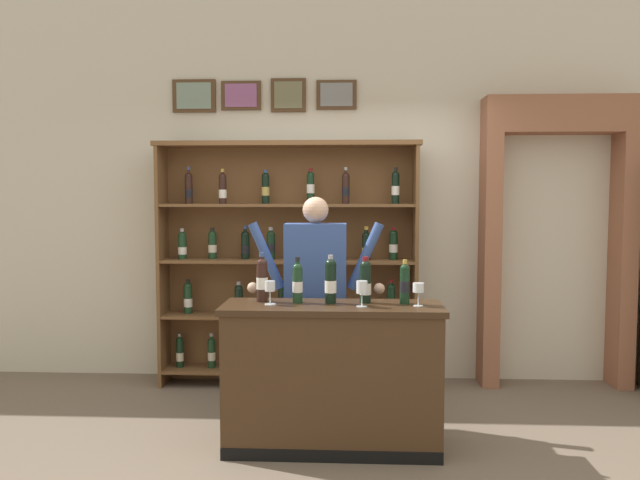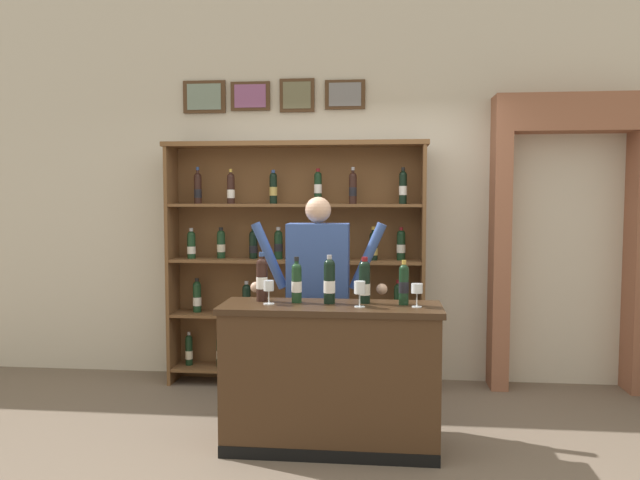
{
  "view_description": "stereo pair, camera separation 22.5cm",
  "coord_description": "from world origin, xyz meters",
  "px_view_note": "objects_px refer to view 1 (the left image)",
  "views": [
    {
      "loc": [
        0.13,
        -3.99,
        1.66
      ],
      "look_at": [
        -0.08,
        0.19,
        1.36
      ],
      "focal_mm": 34.91,
      "sensor_mm": 36.0,
      "label": 1
    },
    {
      "loc": [
        0.36,
        -3.97,
        1.66
      ],
      "look_at": [
        -0.08,
        0.19,
        1.36
      ],
      "focal_mm": 34.91,
      "sensor_mm": 36.0,
      "label": 2
    }
  ],
  "objects_px": {
    "tasting_bottle_vin_santo": "(330,281)",
    "tasting_bottle_super_tuscan": "(365,281)",
    "wine_shelf": "(288,258)",
    "tasting_bottle_prosecco": "(405,283)",
    "tasting_counter": "(332,377)",
    "wine_glass_center": "(418,289)",
    "wine_glass_spare": "(362,289)",
    "wine_glass_right": "(270,288)",
    "tasting_bottle_grappa": "(262,279)",
    "shopkeeper": "(316,282)",
    "tasting_bottle_chianti": "(298,282)"
  },
  "relations": [
    {
      "from": "tasting_bottle_chianti",
      "to": "wine_glass_right",
      "type": "xyz_separation_m",
      "value": [
        -0.17,
        -0.08,
        -0.03
      ]
    },
    {
      "from": "wine_shelf",
      "to": "tasting_bottle_vin_santo",
      "type": "height_order",
      "value": "wine_shelf"
    },
    {
      "from": "tasting_bottle_prosecco",
      "to": "wine_glass_center",
      "type": "relative_size",
      "value": 1.93
    },
    {
      "from": "shopkeeper",
      "to": "wine_glass_center",
      "type": "distance_m",
      "value": 0.89
    },
    {
      "from": "wine_shelf",
      "to": "tasting_bottle_super_tuscan",
      "type": "distance_m",
      "value": 1.45
    },
    {
      "from": "wine_glass_spare",
      "to": "tasting_counter",
      "type": "bearing_deg",
      "value": 161.31
    },
    {
      "from": "tasting_bottle_prosecco",
      "to": "tasting_bottle_super_tuscan",
      "type": "bearing_deg",
      "value": 173.37
    },
    {
      "from": "tasting_bottle_chianti",
      "to": "wine_glass_center",
      "type": "height_order",
      "value": "tasting_bottle_chianti"
    },
    {
      "from": "wine_shelf",
      "to": "tasting_bottle_chianti",
      "type": "bearing_deg",
      "value": -81.62
    },
    {
      "from": "tasting_bottle_grappa",
      "to": "tasting_bottle_super_tuscan",
      "type": "bearing_deg",
      "value": -0.89
    },
    {
      "from": "tasting_counter",
      "to": "tasting_bottle_vin_santo",
      "type": "distance_m",
      "value": 0.63
    },
    {
      "from": "tasting_bottle_grappa",
      "to": "shopkeeper",
      "type": "bearing_deg",
      "value": 52.86
    },
    {
      "from": "tasting_bottle_chianti",
      "to": "wine_glass_spare",
      "type": "bearing_deg",
      "value": -16.6
    },
    {
      "from": "wine_glass_spare",
      "to": "wine_glass_right",
      "type": "relative_size",
      "value": 1.07
    },
    {
      "from": "tasting_bottle_chianti",
      "to": "tasting_counter",
      "type": "bearing_deg",
      "value": -14.84
    },
    {
      "from": "shopkeeper",
      "to": "tasting_bottle_prosecco",
      "type": "relative_size",
      "value": 5.69
    },
    {
      "from": "shopkeeper",
      "to": "wine_glass_center",
      "type": "height_order",
      "value": "shopkeeper"
    },
    {
      "from": "shopkeeper",
      "to": "tasting_bottle_vin_santo",
      "type": "xyz_separation_m",
      "value": [
        0.12,
        -0.48,
        0.08
      ]
    },
    {
      "from": "wine_shelf",
      "to": "tasting_bottle_grappa",
      "type": "height_order",
      "value": "wine_shelf"
    },
    {
      "from": "tasting_bottle_vin_santo",
      "to": "wine_glass_center",
      "type": "height_order",
      "value": "tasting_bottle_vin_santo"
    },
    {
      "from": "tasting_bottle_super_tuscan",
      "to": "wine_glass_right",
      "type": "distance_m",
      "value": 0.63
    },
    {
      "from": "tasting_counter",
      "to": "wine_glass_spare",
      "type": "height_order",
      "value": "wine_glass_spare"
    },
    {
      "from": "tasting_bottle_vin_santo",
      "to": "tasting_bottle_super_tuscan",
      "type": "relative_size",
      "value": 1.05
    },
    {
      "from": "tasting_bottle_super_tuscan",
      "to": "wine_glass_spare",
      "type": "relative_size",
      "value": 1.84
    },
    {
      "from": "shopkeeper",
      "to": "tasting_bottle_vin_santo",
      "type": "relative_size",
      "value": 5.18
    },
    {
      "from": "wine_shelf",
      "to": "wine_glass_right",
      "type": "bearing_deg",
      "value": -89.05
    },
    {
      "from": "tasting_bottle_prosecco",
      "to": "wine_glass_center",
      "type": "distance_m",
      "value": 0.12
    },
    {
      "from": "wine_glass_right",
      "to": "tasting_bottle_super_tuscan",
      "type": "bearing_deg",
      "value": 9.51
    },
    {
      "from": "tasting_bottle_grappa",
      "to": "tasting_bottle_super_tuscan",
      "type": "xyz_separation_m",
      "value": [
        0.69,
        -0.01,
        -0.01
      ]
    },
    {
      "from": "tasting_bottle_chianti",
      "to": "wine_glass_right",
      "type": "height_order",
      "value": "tasting_bottle_chianti"
    },
    {
      "from": "shopkeeper",
      "to": "tasting_bottle_vin_santo",
      "type": "bearing_deg",
      "value": -75.85
    },
    {
      "from": "tasting_bottle_grappa",
      "to": "tasting_bottle_vin_santo",
      "type": "height_order",
      "value": "tasting_bottle_grappa"
    },
    {
      "from": "wine_shelf",
      "to": "tasting_bottle_grappa",
      "type": "bearing_deg",
      "value": -91.98
    },
    {
      "from": "tasting_bottle_super_tuscan",
      "to": "tasting_bottle_prosecco",
      "type": "relative_size",
      "value": 1.05
    },
    {
      "from": "tasting_counter",
      "to": "wine_glass_center",
      "type": "bearing_deg",
      "value": -3.1
    },
    {
      "from": "tasting_bottle_grappa",
      "to": "tasting_bottle_vin_santo",
      "type": "xyz_separation_m",
      "value": [
        0.45,
        -0.04,
        -0.0
      ]
    },
    {
      "from": "tasting_bottle_grappa",
      "to": "wine_glass_spare",
      "type": "relative_size",
      "value": 1.99
    },
    {
      "from": "tasting_counter",
      "to": "tasting_bottle_chianti",
      "type": "xyz_separation_m",
      "value": [
        -0.23,
        0.06,
        0.62
      ]
    },
    {
      "from": "tasting_bottle_vin_santo",
      "to": "shopkeeper",
      "type": "bearing_deg",
      "value": 104.15
    },
    {
      "from": "tasting_bottle_super_tuscan",
      "to": "tasting_bottle_prosecco",
      "type": "xyz_separation_m",
      "value": [
        0.26,
        -0.03,
        -0.01
      ]
    },
    {
      "from": "wine_shelf",
      "to": "tasting_bottle_prosecco",
      "type": "xyz_separation_m",
      "value": [
        0.9,
        -1.33,
        -0.02
      ]
    },
    {
      "from": "tasting_bottle_chianti",
      "to": "tasting_bottle_prosecco",
      "type": "relative_size",
      "value": 1.05
    },
    {
      "from": "tasting_bottle_vin_santo",
      "to": "wine_glass_spare",
      "type": "xyz_separation_m",
      "value": [
        0.21,
        -0.12,
        -0.04
      ]
    },
    {
      "from": "tasting_bottle_vin_santo",
      "to": "wine_glass_right",
      "type": "xyz_separation_m",
      "value": [
        -0.39,
        -0.07,
        -0.04
      ]
    },
    {
      "from": "wine_glass_spare",
      "to": "wine_glass_right",
      "type": "xyz_separation_m",
      "value": [
        -0.59,
        0.04,
        -0.0
      ]
    },
    {
      "from": "tasting_bottle_chianti",
      "to": "shopkeeper",
      "type": "bearing_deg",
      "value": 78.9
    },
    {
      "from": "tasting_bottle_chianti",
      "to": "wine_glass_spare",
      "type": "distance_m",
      "value": 0.44
    },
    {
      "from": "tasting_counter",
      "to": "shopkeeper",
      "type": "height_order",
      "value": "shopkeeper"
    },
    {
      "from": "wine_shelf",
      "to": "wine_glass_right",
      "type": "distance_m",
      "value": 1.41
    },
    {
      "from": "tasting_counter",
      "to": "tasting_bottle_grappa",
      "type": "xyz_separation_m",
      "value": [
        -0.47,
        0.09,
        0.63
      ]
    }
  ]
}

